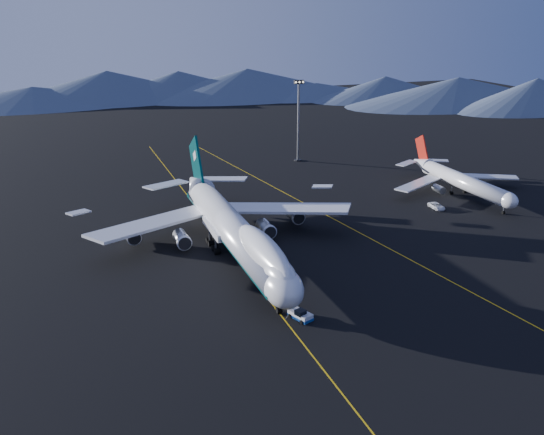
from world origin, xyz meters
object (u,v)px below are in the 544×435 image
object	(u,v)px
second_jet	(460,180)
floodlight_mast	(298,121)
service_van	(437,206)
pushback_tug	(300,315)
boeing_747	(234,230)

from	to	relation	value
second_jet	floodlight_mast	size ratio (longest dim) A/B	1.70
second_jet	service_van	world-z (taller)	second_jet
pushback_tug	service_van	world-z (taller)	pushback_tug
pushback_tug	service_van	bearing A→B (deg)	15.52
second_jet	floodlight_mast	bearing A→B (deg)	117.65
boeing_747	floodlight_mast	world-z (taller)	floodlight_mast
boeing_747	floodlight_mast	size ratio (longest dim) A/B	2.71
service_van	boeing_747	bearing A→B (deg)	-166.41
second_jet	floodlight_mast	distance (m)	58.29
floodlight_mast	service_van	bearing A→B (deg)	-76.62
boeing_747	service_van	size ratio (longest dim) A/B	13.40
boeing_747	service_van	distance (m)	59.08
boeing_747	pushback_tug	size ratio (longest dim) A/B	15.01
boeing_747	pushback_tug	world-z (taller)	boeing_747
pushback_tug	service_van	distance (m)	68.85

